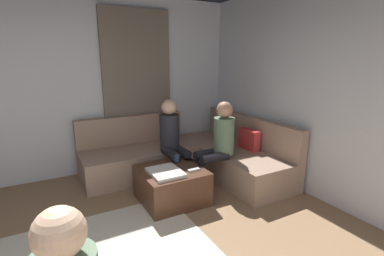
# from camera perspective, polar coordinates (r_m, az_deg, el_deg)

# --- Properties ---
(wall_back) EXTENTS (6.00, 0.12, 2.70)m
(wall_back) POSITION_cam_1_polar(r_m,az_deg,el_deg) (3.50, 33.71, 4.84)
(wall_back) COLOR silver
(wall_back) RESTS_ON ground_plane
(wall_left) EXTENTS (0.12, 6.00, 2.70)m
(wall_left) POSITION_cam_1_polar(r_m,az_deg,el_deg) (4.55, -27.13, 7.21)
(wall_left) COLOR silver
(wall_left) RESTS_ON ground_plane
(curtain_panel) EXTENTS (0.06, 1.10, 2.50)m
(curtain_panel) POSITION_cam_1_polar(r_m,az_deg,el_deg) (4.69, -10.82, 7.40)
(curtain_panel) COLOR #726659
(curtain_panel) RESTS_ON ground_plane
(sectional_couch) EXTENTS (2.10, 2.55, 0.87)m
(sectional_couch) POSITION_cam_1_polar(r_m,az_deg,el_deg) (4.45, -0.01, -5.55)
(sectional_couch) COLOR #9E7F6B
(sectional_couch) RESTS_ON ground_plane
(ottoman) EXTENTS (0.76, 0.76, 0.42)m
(ottoman) POSITION_cam_1_polar(r_m,az_deg,el_deg) (3.64, -4.14, -11.31)
(ottoman) COLOR #4C2D1E
(ottoman) RESTS_ON ground_plane
(folded_blanket) EXTENTS (0.44, 0.36, 0.04)m
(folded_blanket) POSITION_cam_1_polar(r_m,az_deg,el_deg) (3.42, -5.34, -8.85)
(folded_blanket) COLOR white
(folded_blanket) RESTS_ON ottoman
(coffee_mug) EXTENTS (0.08, 0.08, 0.10)m
(coffee_mug) POSITION_cam_1_polar(r_m,az_deg,el_deg) (3.80, -3.13, -6.01)
(coffee_mug) COLOR #334C72
(coffee_mug) RESTS_ON ottoman
(game_remote) EXTENTS (0.05, 0.15, 0.02)m
(game_remote) POSITION_cam_1_polar(r_m,az_deg,el_deg) (3.50, 0.36, -8.41)
(game_remote) COLOR white
(game_remote) RESTS_ON ottoman
(person_on_couch_back) EXTENTS (0.30, 0.60, 1.20)m
(person_on_couch_back) POSITION_cam_1_polar(r_m,az_deg,el_deg) (3.85, 5.20, -2.80)
(person_on_couch_back) COLOR black
(person_on_couch_back) RESTS_ON ground_plane
(person_on_couch_side) EXTENTS (0.60, 0.30, 1.20)m
(person_on_couch_side) POSITION_cam_1_polar(r_m,az_deg,el_deg) (4.04, -3.95, -2.00)
(person_on_couch_side) COLOR black
(person_on_couch_side) RESTS_ON ground_plane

